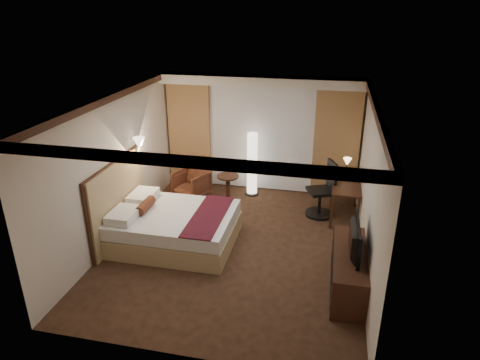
% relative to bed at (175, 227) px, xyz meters
% --- Properties ---
extents(floor, '(4.50, 5.50, 0.01)m').
position_rel_bed_xyz_m(floor, '(1.11, 0.13, -0.32)').
color(floor, black).
rests_on(floor, ground).
extents(ceiling, '(4.50, 5.50, 0.01)m').
position_rel_bed_xyz_m(ceiling, '(1.11, 0.13, 2.38)').
color(ceiling, white).
rests_on(ceiling, back_wall).
extents(back_wall, '(4.50, 0.02, 2.70)m').
position_rel_bed_xyz_m(back_wall, '(1.11, 2.88, 1.03)').
color(back_wall, beige).
rests_on(back_wall, floor).
extents(left_wall, '(0.02, 5.50, 2.70)m').
position_rel_bed_xyz_m(left_wall, '(-1.14, 0.13, 1.03)').
color(left_wall, beige).
rests_on(left_wall, floor).
extents(right_wall, '(0.02, 5.50, 2.70)m').
position_rel_bed_xyz_m(right_wall, '(3.36, 0.13, 1.03)').
color(right_wall, beige).
rests_on(right_wall, floor).
extents(crown_molding, '(4.50, 5.50, 0.12)m').
position_rel_bed_xyz_m(crown_molding, '(1.11, 0.13, 2.32)').
color(crown_molding, black).
rests_on(crown_molding, ceiling).
extents(soffit, '(4.50, 0.50, 0.20)m').
position_rel_bed_xyz_m(soffit, '(1.11, 2.63, 2.28)').
color(soffit, white).
rests_on(soffit, ceiling).
extents(curtain_sheer, '(2.48, 0.04, 2.45)m').
position_rel_bed_xyz_m(curtain_sheer, '(1.11, 2.80, 0.93)').
color(curtain_sheer, silver).
rests_on(curtain_sheer, back_wall).
extents(curtain_left_drape, '(1.00, 0.14, 2.45)m').
position_rel_bed_xyz_m(curtain_left_drape, '(-0.59, 2.74, 0.93)').
color(curtain_left_drape, '#AA804D').
rests_on(curtain_left_drape, back_wall).
extents(curtain_right_drape, '(1.00, 0.14, 2.45)m').
position_rel_bed_xyz_m(curtain_right_drape, '(2.81, 2.74, 0.93)').
color(curtain_right_drape, '#AA804D').
rests_on(curtain_right_drape, back_wall).
extents(wall_sconce, '(0.24, 0.24, 0.24)m').
position_rel_bed_xyz_m(wall_sconce, '(-0.98, 0.84, 1.30)').
color(wall_sconce, white).
rests_on(wall_sconce, left_wall).
extents(bed, '(2.16, 1.69, 0.63)m').
position_rel_bed_xyz_m(bed, '(0.00, 0.00, 0.00)').
color(bed, white).
rests_on(bed, floor).
extents(headboard, '(0.12, 1.99, 1.50)m').
position_rel_bed_xyz_m(headboard, '(-1.09, 0.00, 0.43)').
color(headboard, tan).
rests_on(headboard, floor).
extents(armchair, '(0.87, 0.84, 0.69)m').
position_rel_bed_xyz_m(armchair, '(-0.35, 2.00, 0.03)').
color(armchair, '#4F2717').
rests_on(armchair, floor).
extents(side_table, '(0.50, 0.50, 0.55)m').
position_rel_bed_xyz_m(side_table, '(0.48, 2.14, -0.04)').
color(side_table, black).
rests_on(side_table, floor).
extents(floor_lamp, '(0.31, 0.31, 1.49)m').
position_rel_bed_xyz_m(floor_lamp, '(0.98, 2.45, 0.43)').
color(floor_lamp, white).
rests_on(floor_lamp, floor).
extents(desk, '(0.55, 1.24, 0.75)m').
position_rel_bed_xyz_m(desk, '(3.06, 1.75, 0.06)').
color(desk, black).
rests_on(desk, floor).
extents(desk_lamp, '(0.18, 0.18, 0.34)m').
position_rel_bed_xyz_m(desk_lamp, '(3.06, 2.22, 0.60)').
color(desk_lamp, '#FFD899').
rests_on(desk_lamp, desk).
extents(office_chair, '(0.76, 0.76, 1.19)m').
position_rel_bed_xyz_m(office_chair, '(2.56, 1.70, 0.28)').
color(office_chair, black).
rests_on(office_chair, floor).
extents(dresser, '(0.50, 1.67, 0.65)m').
position_rel_bed_xyz_m(dresser, '(3.11, -0.73, 0.01)').
color(dresser, black).
rests_on(dresser, floor).
extents(television, '(0.59, 1.00, 0.13)m').
position_rel_bed_xyz_m(television, '(3.08, -0.73, 0.62)').
color(television, black).
rests_on(television, dresser).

